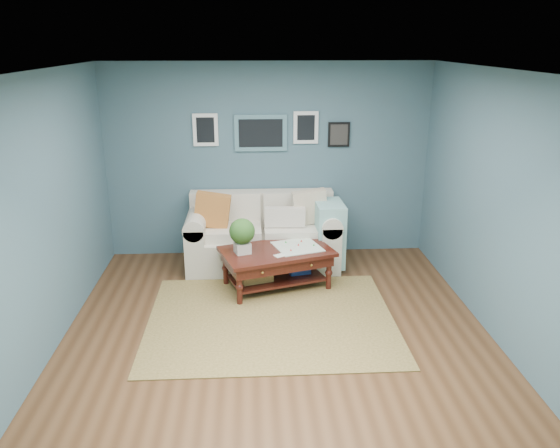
{
  "coord_description": "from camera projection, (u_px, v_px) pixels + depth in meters",
  "views": [
    {
      "loc": [
        -0.26,
        -4.99,
        2.97
      ],
      "look_at": [
        0.08,
        1.0,
        0.93
      ],
      "focal_mm": 35.0,
      "sensor_mm": 36.0,
      "label": 1
    }
  ],
  "objects": [
    {
      "name": "loveseat",
      "position": [
        269.0,
        234.0,
        7.47
      ],
      "size": [
        2.1,
        0.95,
        1.08
      ],
      "color": "beige",
      "rests_on": "ground"
    },
    {
      "name": "room_shell",
      "position": [
        277.0,
        213.0,
        5.31
      ],
      "size": [
        5.0,
        5.02,
        2.7
      ],
      "color": "brown",
      "rests_on": "ground"
    },
    {
      "name": "coffee_table",
      "position": [
        271.0,
        257.0,
        6.75
      ],
      "size": [
        1.51,
        1.15,
        0.93
      ],
      "rotation": [
        0.0,
        0.0,
        0.31
      ],
      "color": "black",
      "rests_on": "ground"
    },
    {
      "name": "area_rug",
      "position": [
        271.0,
        319.0,
        6.09
      ],
      "size": [
        2.72,
        2.18,
        0.01
      ],
      "primitive_type": "cube",
      "color": "brown",
      "rests_on": "ground"
    }
  ]
}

